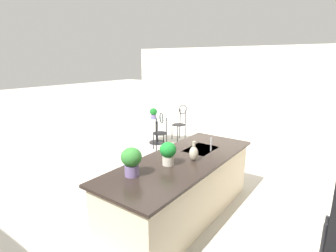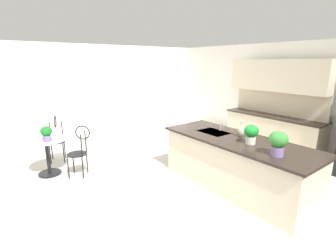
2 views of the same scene
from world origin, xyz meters
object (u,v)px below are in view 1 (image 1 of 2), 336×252
Objects in this scene: chair_near_window at (160,130)px; potted_plant_on_table at (153,113)px; potted_plant_counter_near at (168,152)px; bistro_table at (157,128)px; chair_by_island at (180,121)px; vase_on_counter at (194,153)px; potted_plant_counter_far at (131,160)px.

chair_near_window is 0.68m from potted_plant_on_table.
chair_near_window is 3.21× the size of potted_plant_counter_near.
potted_plant_counter_near reaches higher than bistro_table.
potted_plant_on_table is (0.83, -0.34, 0.34)m from chair_by_island.
potted_plant_on_table is 3.64m from vase_on_counter.
chair_near_window is at bearing 56.65° from potted_plant_on_table.
potted_plant_counter_far is (3.00, 1.86, 0.56)m from chair_near_window.
potted_plant_counter_near is 0.57m from potted_plant_counter_far.
chair_near_window is 1.00× the size of chair_by_island.
chair_by_island reaches higher than bistro_table.
potted_plant_counter_near reaches higher than vase_on_counter.
vase_on_counter reaches higher than potted_plant_on_table.
potted_plant_on_table reaches higher than bistro_table.
chair_by_island is 2.84× the size of potted_plant_counter_far.
vase_on_counter is at bearing 46.63° from chair_near_window.
potted_plant_counter_near is at bearing -30.09° from vase_on_counter.
potted_plant_on_table is at bearing 1.37° from bistro_table.
potted_plant_counter_near is (2.45, 2.02, 0.53)m from chair_near_window.
potted_plant_counter_far is (0.55, -0.16, 0.02)m from potted_plant_counter_near.
bistro_table is 2.18× the size of potted_plant_counter_far.
bistro_table is at bearing -178.63° from potted_plant_on_table.
vase_on_counter is at bearing 149.91° from potted_plant_counter_near.
potted_plant_on_table is (0.14, 0.00, 0.46)m from bistro_table.
vase_on_counter is (2.10, 2.22, 0.46)m from chair_near_window.
vase_on_counter reaches higher than bistro_table.
potted_plant_counter_near is at bearing 39.51° from chair_near_window.
potted_plant_counter_far is at bearing -16.24° from potted_plant_counter_near.
bistro_table is 0.77× the size of chair_by_island.
chair_by_island is at bearing -148.95° from potted_plant_counter_near.
potted_plant_on_table is 0.81× the size of potted_plant_counter_far.
potted_plant_counter_far reaches higher than potted_plant_counter_near.
potted_plant_counter_far is at bearing 34.21° from bistro_table.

